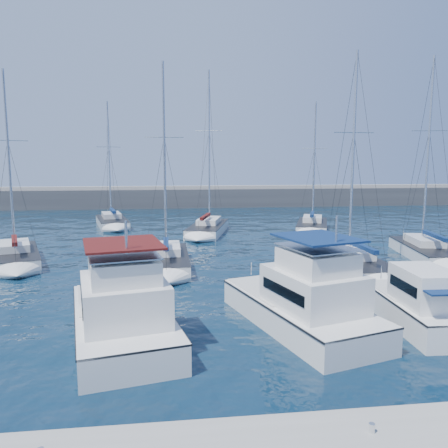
{
  "coord_description": "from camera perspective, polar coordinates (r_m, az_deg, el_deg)",
  "views": [
    {
      "loc": [
        -4.92,
        -20.62,
        7.36
      ],
      "look_at": [
        -1.23,
        9.81,
        3.0
      ],
      "focal_mm": 35.0,
      "sensor_mm": 36.0,
      "label": 1
    }
  ],
  "objects": [
    {
      "name": "sailboat_mid_d",
      "position": [
        30.84,
        16.54,
        -5.05
      ],
      "size": [
        3.33,
        7.95,
        14.9
      ],
      "rotation": [
        0.0,
        0.0,
        0.02
      ],
      "color": "white",
      "rests_on": "ground"
    },
    {
      "name": "dock_cleat_centre",
      "position": [
        12.68,
        18.74,
        -23.92
      ],
      "size": [
        0.16,
        0.16,
        0.25
      ],
      "primitive_type": "cylinder",
      "color": "silver",
      "rests_on": "dock"
    },
    {
      "name": "sailboat_mid_e",
      "position": [
        37.44,
        24.88,
        -3.18
      ],
      "size": [
        4.56,
        9.11,
        15.64
      ],
      "rotation": [
        0.0,
        0.0,
        -0.18
      ],
      "color": "silver",
      "rests_on": "ground"
    },
    {
      "name": "sailboat_mid_b",
      "position": [
        31.07,
        -7.54,
        -4.7
      ],
      "size": [
        3.15,
        8.16,
        14.5
      ],
      "rotation": [
        0.0,
        0.0,
        0.01
      ],
      "color": "white",
      "rests_on": "ground"
    },
    {
      "name": "sailboat_back_b",
      "position": [
        45.48,
        -2.09,
        -0.54
      ],
      "size": [
        5.44,
        9.88,
        16.97
      ],
      "rotation": [
        0.0,
        0.0,
        -0.26
      ],
      "color": "white",
      "rests_on": "ground"
    },
    {
      "name": "sailboat_back_c",
      "position": [
        48.18,
        11.45,
        -0.23
      ],
      "size": [
        5.65,
        8.68,
        14.05
      ],
      "rotation": [
        0.0,
        0.0,
        -0.35
      ],
      "color": "silver",
      "rests_on": "ground"
    },
    {
      "name": "breakwater",
      "position": [
        73.06,
        -3.03,
        3.13
      ],
      "size": [
        160.0,
        6.0,
        4.45
      ],
      "color": "#424244",
      "rests_on": "ground"
    },
    {
      "name": "motor_yacht_stbd_inner",
      "position": [
        19.97,
        10.43,
        -10.21
      ],
      "size": [
        5.95,
        9.44,
        4.69
      ],
      "rotation": [
        0.0,
        0.0,
        0.28
      ],
      "color": "silver",
      "rests_on": "ground"
    },
    {
      "name": "motor_yacht_port_inner",
      "position": [
        18.84,
        -13.07,
        -11.42
      ],
      "size": [
        5.58,
        9.32,
        4.69
      ],
      "rotation": [
        0.0,
        0.0,
        0.22
      ],
      "color": "silver",
      "rests_on": "ground"
    },
    {
      "name": "dock",
      "position": [
        12.91,
        18.65,
        -25.53
      ],
      "size": [
        40.0,
        2.2,
        0.6
      ],
      "primitive_type": "cube",
      "color": "gray",
      "rests_on": "ground"
    },
    {
      "name": "ground",
      "position": [
        22.44,
        6.26,
        -11.1
      ],
      "size": [
        220.0,
        220.0,
        0.0
      ],
      "primitive_type": "plane",
      "color": "black",
      "rests_on": "ground"
    },
    {
      "name": "motor_yacht_stbd_outer",
      "position": [
        21.71,
        23.9,
        -9.81
      ],
      "size": [
        2.63,
        6.53,
        3.2
      ],
      "rotation": [
        0.0,
        0.0,
        -0.05
      ],
      "color": "white",
      "rests_on": "ground"
    },
    {
      "name": "sailboat_back_a",
      "position": [
        52.0,
        -14.42,
        0.28
      ],
      "size": [
        4.88,
        8.8,
        14.52
      ],
      "rotation": [
        0.0,
        0.0,
        0.23
      ],
      "color": "silver",
      "rests_on": "ground"
    },
    {
      "name": "sailboat_mid_a",
      "position": [
        35.35,
        -25.58,
        -3.87
      ],
      "size": [
        5.51,
        8.55,
        14.22
      ],
      "rotation": [
        0.0,
        0.0,
        0.33
      ],
      "color": "silver",
      "rests_on": "ground"
    }
  ]
}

